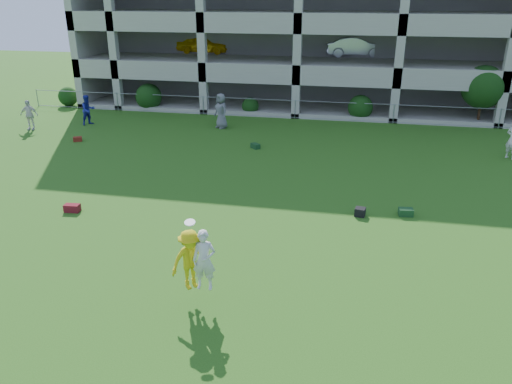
% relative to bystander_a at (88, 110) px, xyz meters
% --- Properties ---
extents(ground, '(100.00, 100.00, 0.00)m').
position_rel_bystander_a_xyz_m(ground, '(11.96, -15.09, -0.88)').
color(ground, '#235114').
rests_on(ground, ground).
extents(bystander_a, '(1.02, 1.08, 1.77)m').
position_rel_bystander_a_xyz_m(bystander_a, '(0.00, 0.00, 0.00)').
color(bystander_a, navy).
rests_on(bystander_a, ground).
extents(bystander_b, '(1.07, 0.58, 1.73)m').
position_rel_bystander_a_xyz_m(bystander_b, '(-2.72, -1.79, -0.02)').
color(bystander_b, silver).
rests_on(bystander_b, ground).
extents(bystander_c, '(1.17, 1.13, 2.03)m').
position_rel_bystander_a_xyz_m(bystander_c, '(8.01, 0.81, 0.13)').
color(bystander_c, slate).
rests_on(bystander_c, ground).
extents(bag_red_a, '(0.57, 0.35, 0.28)m').
position_rel_bystander_a_xyz_m(bag_red_a, '(5.84, -11.90, -0.74)').
color(bag_red_a, '#540E1B').
rests_on(bag_red_a, ground).
extents(bag_green_c, '(0.54, 0.40, 0.26)m').
position_rel_bystander_a_xyz_m(bag_green_c, '(17.75, -9.81, -0.75)').
color(bag_green_c, '#143717').
rests_on(bag_green_c, ground).
extents(crate_d, '(0.41, 0.41, 0.30)m').
position_rel_bystander_a_xyz_m(crate_d, '(16.14, -10.17, -0.73)').
color(crate_d, black).
rests_on(crate_d, ground).
extents(bag_red_f, '(0.53, 0.47, 0.24)m').
position_rel_bystander_a_xyz_m(bag_red_f, '(1.20, -3.47, -0.76)').
color(bag_red_f, '#5C1E0F').
rests_on(bag_red_f, ground).
extents(bag_green_g, '(0.56, 0.57, 0.25)m').
position_rel_bystander_a_xyz_m(bag_green_g, '(10.80, -2.83, -0.76)').
color(bag_green_g, '#153A1B').
rests_on(bag_green_g, ground).
extents(frisbee_contest, '(1.28, 1.15, 1.88)m').
position_rel_bystander_a_xyz_m(frisbee_contest, '(12.03, -16.45, 0.36)').
color(frisbee_contest, gold).
rests_on(frisbee_contest, ground).
extents(parking_garage, '(30.00, 14.00, 12.00)m').
position_rel_bystander_a_xyz_m(parking_garage, '(11.95, 12.61, 5.13)').
color(parking_garage, '#9E998C').
rests_on(parking_garage, ground).
extents(fence, '(36.06, 0.06, 1.20)m').
position_rel_bystander_a_xyz_m(fence, '(11.96, 3.91, -0.27)').
color(fence, gray).
rests_on(fence, ground).
extents(shrub_row, '(34.38, 2.52, 3.50)m').
position_rel_bystander_a_xyz_m(shrub_row, '(16.55, 4.61, 0.63)').
color(shrub_row, '#163D11').
rests_on(shrub_row, ground).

